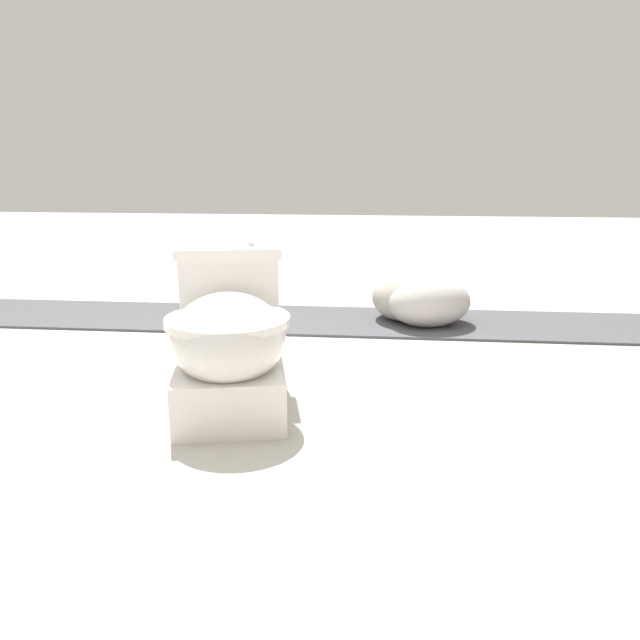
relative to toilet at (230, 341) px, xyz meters
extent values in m
plane|color=#B7B2A8|center=(0.04, -0.22, -0.22)|extent=(14.00, 14.00, 0.00)
cube|color=#4C4C51|center=(-1.10, 0.28, -0.21)|extent=(0.56, 8.00, 0.01)
cube|color=white|center=(0.00, 0.00, -0.14)|extent=(0.66, 0.46, 0.17)
ellipsoid|color=white|center=(0.09, 0.02, 0.04)|extent=(0.51, 0.44, 0.28)
cylinder|color=white|center=(0.09, 0.02, 0.10)|extent=(0.46, 0.46, 0.03)
cube|color=white|center=(-0.21, -0.04, 0.10)|extent=(0.25, 0.37, 0.30)
cube|color=white|center=(-0.21, -0.04, 0.27)|extent=(0.28, 0.40, 0.04)
cylinder|color=silver|center=(-0.23, 0.03, 0.29)|extent=(0.02, 0.02, 0.01)
ellipsoid|color=#B7B2AD|center=(-1.07, 0.73, -0.10)|extent=(0.48, 0.52, 0.24)
ellipsoid|color=#ADA899|center=(-1.17, 0.63, -0.10)|extent=(0.51, 0.51, 0.25)
camera|label=1|loc=(1.93, 0.49, 0.59)|focal=35.00mm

